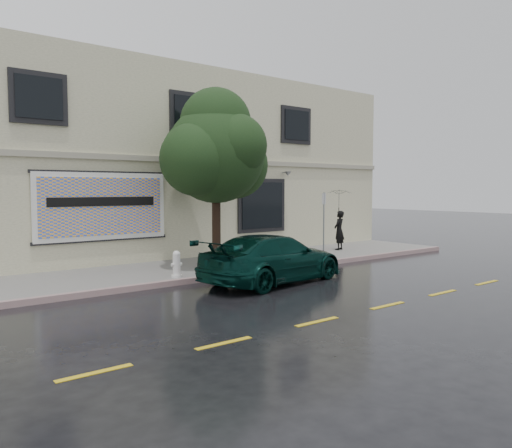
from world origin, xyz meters
TOP-DOWN VIEW (x-y plane):
  - ground at (0.00, 0.00)m, footprint 90.00×90.00m
  - sidewalk at (0.00, 3.25)m, footprint 20.00×3.50m
  - curb at (0.00, 1.50)m, footprint 20.00×0.18m
  - road_marking at (0.00, -3.50)m, footprint 19.00×0.12m
  - building at (0.00, 9.00)m, footprint 20.00×8.12m
  - billboard at (-3.20, 4.92)m, footprint 4.30×0.16m
  - car at (-0.24, 0.17)m, footprint 4.89×2.75m
  - pedestrian at (5.89, 3.33)m, footprint 0.67×0.55m
  - umbrella at (5.89, 3.33)m, footprint 1.20×1.20m
  - street_tree at (-0.27, 2.94)m, footprint 3.11×3.11m
  - fire_hydrant at (-2.35, 1.80)m, footprint 0.30×0.29m
  - sign_pole at (3.32, 1.70)m, footprint 0.27×0.12m

SIDE VIEW (x-z plane):
  - ground at x=0.00m, z-range 0.00..0.00m
  - road_marking at x=0.00m, z-range 0.00..0.01m
  - sidewalk at x=0.00m, z-range 0.00..0.15m
  - curb at x=0.00m, z-range -0.01..0.15m
  - fire_hydrant at x=-2.35m, z-range 0.14..0.88m
  - car at x=-0.24m, z-range 0.00..1.35m
  - pedestrian at x=5.89m, z-range 0.15..1.72m
  - sign_pole at x=3.32m, z-range 0.40..2.74m
  - billboard at x=-3.20m, z-range 0.95..3.15m
  - umbrella at x=5.89m, z-range 1.72..2.48m
  - building at x=0.00m, z-range 0.00..7.00m
  - street_tree at x=-0.27m, z-range 1.13..6.24m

